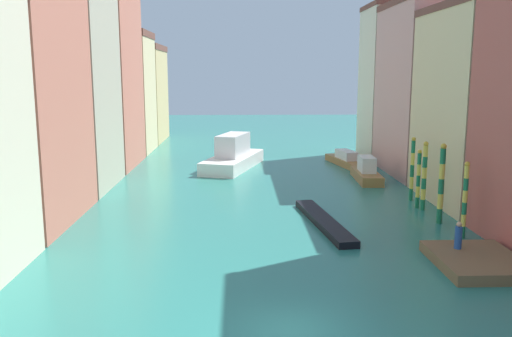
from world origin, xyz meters
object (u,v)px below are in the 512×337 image
Objects in this scene: mooring_pole_0 at (465,199)px; motorboat_1 at (346,160)px; mooring_pole_3 at (418,178)px; mooring_pole_4 at (412,168)px; mooring_pole_1 at (441,183)px; motorboat_0 at (366,172)px; mooring_pole_2 at (424,175)px; gondola_black at (324,221)px; vaporetto_white at (233,156)px; person_on_dock at (458,236)px; waterfront_dock at (477,261)px.

motorboat_1 is (-1.80, 24.21, -1.69)m from mooring_pole_0.
mooring_pole_4 is (0.27, 2.22, 0.30)m from mooring_pole_3.
mooring_pole_3 is (-0.12, 3.84, -0.47)m from mooring_pole_1.
mooring_pole_2 is at bearing -81.93° from motorboat_0.
gondola_black is (-7.07, -3.89, -1.87)m from mooring_pole_3.
mooring_pole_0 is 6.85m from mooring_pole_3.
mooring_pole_3 is 0.37× the size of vaporetto_white.
person_on_dock is 0.23× the size of motorboat_0.
vaporetto_white is at bearing -174.11° from motorboat_1.
mooring_pole_2 is at bearing 88.58° from mooring_pole_1.
person_on_dock is 10.37m from mooring_pole_3.
mooring_pole_3 is at bearing -51.63° from vaporetto_white.
mooring_pole_4 is at bearing -83.48° from motorboat_1.
mooring_pole_3 reaches higher than gondola_black.
mooring_pole_0 is 1.07× the size of mooring_pole_3.
mooring_pole_2 is at bearing -69.69° from mooring_pole_3.
motorboat_1 is at bearing 94.81° from mooring_pole_3.
waterfront_dock reaches higher than gondola_black.
mooring_pole_0 is (1.68, 3.40, 1.06)m from person_on_dock.
waterfront_dock is 1.09× the size of mooring_pole_4.
mooring_pole_4 reaches higher than motorboat_0.
person_on_dock is 12.63m from mooring_pole_4.
gondola_black is at bearing 158.31° from mooring_pole_0.
motorboat_0 is at bearing 98.07° from mooring_pole_2.
vaporetto_white is 1.13× the size of gondola_black.
mooring_pole_1 is at bearing -85.74° from motorboat_1.
mooring_pole_0 is at bearing -60.26° from vaporetto_white.
mooring_pole_4 is at bearing 83.09° from mooring_pole_3.
motorboat_0 is at bearing 95.77° from mooring_pole_1.
mooring_pole_3 is 8.29m from gondola_black.
vaporetto_white is at bearing 119.74° from mooring_pole_0.
mooring_pole_1 is at bearing 0.42° from gondola_black.
waterfront_dock is 1.16× the size of mooring_pole_0.
person_on_dock is 0.28× the size of mooring_pole_1.
mooring_pole_1 reaches higher than motorboat_0.
waterfront_dock is at bearing -64.72° from person_on_dock.
person_on_dock reaches higher than motorboat_1.
person_on_dock is at bearing -90.27° from motorboat_0.
vaporetto_white reaches higher than person_on_dock.
waterfront_dock is 0.52× the size of gondola_black.
mooring_pole_0 is at bearing -88.72° from mooring_pole_2.
gondola_black is (-6.26, 7.48, -0.06)m from waterfront_dock.
mooring_pole_0 is 0.40× the size of vaporetto_white.
gondola_black is at bearing -140.22° from mooring_pole_4.
mooring_pole_1 is 3.87m from mooring_pole_3.
motorboat_1 is at bearing 90.25° from person_on_dock.
mooring_pole_2 is at bearing 84.67° from waterfront_dock.
gondola_black is 1.58× the size of motorboat_0.
mooring_pole_1 is 23.89m from vaporetto_white.
mooring_pole_4 reaches higher than mooring_pole_0.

